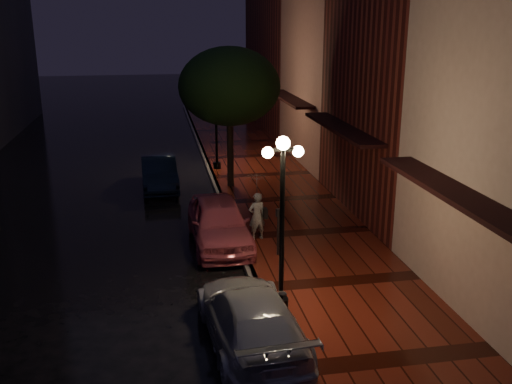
{
  "coord_description": "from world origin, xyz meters",
  "views": [
    {
      "loc": [
        -2.45,
        -17.22,
        6.96
      ],
      "look_at": [
        0.77,
        0.8,
        1.4
      ],
      "focal_mm": 40.0,
      "sensor_mm": 36.0,
      "label": 1
    }
  ],
  "objects_px": {
    "woman_with_umbrella": "(257,196)",
    "navy_car": "(159,173)",
    "parking_meter": "(278,227)",
    "streetlamp_near": "(282,215)",
    "street_tree": "(230,89)",
    "streetlamp_far": "(216,117)",
    "silver_car": "(251,318)",
    "pink_car": "(219,222)"
  },
  "relations": [
    {
      "from": "woman_with_umbrella",
      "to": "parking_meter",
      "type": "distance_m",
      "value": 1.52
    },
    {
      "from": "silver_car",
      "to": "navy_car",
      "type": "bearing_deg",
      "value": -85.92
    },
    {
      "from": "streetlamp_near",
      "to": "woman_with_umbrella",
      "type": "bearing_deg",
      "value": 86.91
    },
    {
      "from": "navy_car",
      "to": "street_tree",
      "type": "bearing_deg",
      "value": -13.23
    },
    {
      "from": "streetlamp_far",
      "to": "navy_car",
      "type": "bearing_deg",
      "value": -138.58
    },
    {
      "from": "street_tree",
      "to": "navy_car",
      "type": "distance_m",
      "value": 4.7
    },
    {
      "from": "streetlamp_far",
      "to": "navy_car",
      "type": "xyz_separation_m",
      "value": [
        -2.74,
        -2.42,
        -1.92
      ]
    },
    {
      "from": "pink_car",
      "to": "parking_meter",
      "type": "height_order",
      "value": "parking_meter"
    },
    {
      "from": "woman_with_umbrella",
      "to": "parking_meter",
      "type": "relative_size",
      "value": 1.5
    },
    {
      "from": "silver_car",
      "to": "parking_meter",
      "type": "relative_size",
      "value": 3.22
    },
    {
      "from": "streetlamp_near",
      "to": "silver_car",
      "type": "xyz_separation_m",
      "value": [
        -0.95,
        -1.23,
        -1.92
      ]
    },
    {
      "from": "streetlamp_near",
      "to": "streetlamp_far",
      "type": "relative_size",
      "value": 1.0
    },
    {
      "from": "streetlamp_far",
      "to": "parking_meter",
      "type": "bearing_deg",
      "value": -86.51
    },
    {
      "from": "navy_car",
      "to": "woman_with_umbrella",
      "type": "xyz_separation_m",
      "value": [
        2.99,
        -6.9,
        0.92
      ]
    },
    {
      "from": "streetlamp_near",
      "to": "pink_car",
      "type": "distance_m",
      "value": 5.24
    },
    {
      "from": "streetlamp_near",
      "to": "streetlamp_far",
      "type": "distance_m",
      "value": 14.0
    },
    {
      "from": "woman_with_umbrella",
      "to": "parking_meter",
      "type": "height_order",
      "value": "woman_with_umbrella"
    },
    {
      "from": "streetlamp_near",
      "to": "navy_car",
      "type": "height_order",
      "value": "streetlamp_near"
    },
    {
      "from": "streetlamp_far",
      "to": "street_tree",
      "type": "xyz_separation_m",
      "value": [
        0.26,
        -3.01,
        1.64
      ]
    },
    {
      "from": "streetlamp_near",
      "to": "woman_with_umbrella",
      "type": "height_order",
      "value": "streetlamp_near"
    },
    {
      "from": "navy_car",
      "to": "silver_car",
      "type": "distance_m",
      "value": 12.94
    },
    {
      "from": "streetlamp_near",
      "to": "street_tree",
      "type": "relative_size",
      "value": 0.74
    },
    {
      "from": "streetlamp_near",
      "to": "navy_car",
      "type": "relative_size",
      "value": 1.05
    },
    {
      "from": "streetlamp_near",
      "to": "pink_car",
      "type": "bearing_deg",
      "value": 101.26
    },
    {
      "from": "street_tree",
      "to": "navy_car",
      "type": "bearing_deg",
      "value": 168.84
    },
    {
      "from": "streetlamp_near",
      "to": "woman_with_umbrella",
      "type": "distance_m",
      "value": 4.8
    },
    {
      "from": "streetlamp_near",
      "to": "streetlamp_far",
      "type": "xyz_separation_m",
      "value": [
        0.0,
        14.0,
        0.0
      ]
    },
    {
      "from": "woman_with_umbrella",
      "to": "pink_car",
      "type": "bearing_deg",
      "value": -20.11
    },
    {
      "from": "navy_car",
      "to": "pink_car",
      "type": "bearing_deg",
      "value": -77.32
    },
    {
      "from": "woman_with_umbrella",
      "to": "navy_car",
      "type": "bearing_deg",
      "value": -80.96
    },
    {
      "from": "streetlamp_far",
      "to": "silver_car",
      "type": "distance_m",
      "value": 15.38
    },
    {
      "from": "woman_with_umbrella",
      "to": "street_tree",
      "type": "bearing_deg",
      "value": -104.47
    },
    {
      "from": "streetlamp_far",
      "to": "silver_car",
      "type": "relative_size",
      "value": 0.92
    },
    {
      "from": "silver_car",
      "to": "woman_with_umbrella",
      "type": "xyz_separation_m",
      "value": [
        1.2,
        5.92,
        0.92
      ]
    },
    {
      "from": "streetlamp_far",
      "to": "parking_meter",
      "type": "xyz_separation_m",
      "value": [
        0.65,
        -10.67,
        -1.57
      ]
    },
    {
      "from": "woman_with_umbrella",
      "to": "streetlamp_near",
      "type": "bearing_deg",
      "value": 72.49
    },
    {
      "from": "navy_car",
      "to": "woman_with_umbrella",
      "type": "distance_m",
      "value": 7.57
    },
    {
      "from": "pink_car",
      "to": "woman_with_umbrella",
      "type": "xyz_separation_m",
      "value": [
        1.21,
        -0.12,
        0.84
      ]
    },
    {
      "from": "streetlamp_near",
      "to": "silver_car",
      "type": "distance_m",
      "value": 2.47
    },
    {
      "from": "parking_meter",
      "to": "streetlamp_near",
      "type": "bearing_deg",
      "value": -123.2
    },
    {
      "from": "pink_car",
      "to": "navy_car",
      "type": "xyz_separation_m",
      "value": [
        -1.78,
        6.78,
        -0.08
      ]
    },
    {
      "from": "streetlamp_near",
      "to": "street_tree",
      "type": "bearing_deg",
      "value": 88.65
    }
  ]
}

